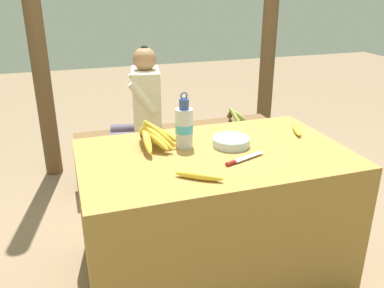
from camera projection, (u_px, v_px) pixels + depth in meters
The scene contains 13 objects.
ground_plane at pixel (212, 267), 2.32m from camera, with size 12.00×12.00×0.00m, color #846B51.
market_counter at pixel (213, 213), 2.19m from camera, with size 1.36×0.83×0.72m.
banana_bunch_ripe at pixel (153, 134), 2.09m from camera, with size 0.21×0.32×0.16m.
serving_bowl at pixel (231, 141), 2.13m from camera, with size 0.20×0.20×0.05m.
water_bottle at pixel (184, 127), 2.08m from camera, with size 0.09×0.09×0.29m.
loose_banana_front at pixel (199, 176), 1.77m from camera, with size 0.20×0.16×0.04m.
loose_banana_side at pixel (297, 129), 2.33m from camera, with size 0.11×0.20×0.04m.
knife at pixel (239, 160), 1.94m from camera, with size 0.23×0.10×0.02m.
wooden_bench at pixel (178, 137), 3.26m from camera, with size 1.61×0.32×0.43m.
seated_vendor at pixel (140, 109), 3.05m from camera, with size 0.44×0.42×1.10m.
banana_bunch_green at pixel (235, 115), 3.34m from camera, with size 0.19×0.29×0.15m.
support_post_near at pixel (32, 10), 2.99m from camera, with size 0.14×0.14×2.64m.
support_post_far at pixel (271, 6), 3.56m from camera, with size 0.14×0.14×2.64m.
Camera 1 is at (-0.69, -1.76, 1.52)m, focal length 38.00 mm.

